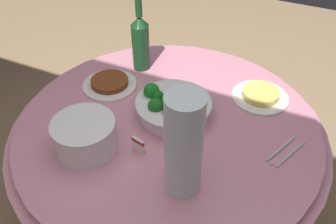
{
  "coord_description": "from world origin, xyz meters",
  "views": [
    {
      "loc": [
        -0.42,
        0.9,
        1.64
      ],
      "look_at": [
        0.0,
        0.0,
        0.79
      ],
      "focal_mm": 39.13,
      "sensor_mm": 36.0,
      "label": 1
    }
  ],
  "objects_px": {
    "decorative_fruit_vase": "(183,148)",
    "serving_tongs": "(284,153)",
    "label_placard_front": "(138,144)",
    "food_plate_noodles": "(260,96)",
    "wine_bottle": "(140,41)",
    "food_plate_stir_fry": "(110,83)",
    "plate_stack": "(85,136)",
    "broccoli_bowl": "(174,105)"
  },
  "relations": [
    {
      "from": "plate_stack",
      "to": "food_plate_stir_fry",
      "type": "relative_size",
      "value": 0.95
    },
    {
      "from": "food_plate_noodles",
      "to": "food_plate_stir_fry",
      "type": "distance_m",
      "value": 0.6
    },
    {
      "from": "decorative_fruit_vase",
      "to": "food_plate_noodles",
      "type": "distance_m",
      "value": 0.55
    },
    {
      "from": "broccoli_bowl",
      "to": "serving_tongs",
      "type": "xyz_separation_m",
      "value": [
        -0.41,
        0.02,
        -0.04
      ]
    },
    {
      "from": "wine_bottle",
      "to": "label_placard_front",
      "type": "xyz_separation_m",
      "value": [
        -0.23,
        0.45,
        -0.1
      ]
    },
    {
      "from": "serving_tongs",
      "to": "food_plate_noodles",
      "type": "xyz_separation_m",
      "value": [
        0.15,
        -0.25,
        0.01
      ]
    },
    {
      "from": "broccoli_bowl",
      "to": "wine_bottle",
      "type": "height_order",
      "value": "wine_bottle"
    },
    {
      "from": "serving_tongs",
      "to": "label_placard_front",
      "type": "relative_size",
      "value": 2.99
    },
    {
      "from": "wine_bottle",
      "to": "label_placard_front",
      "type": "distance_m",
      "value": 0.51
    },
    {
      "from": "food_plate_noodles",
      "to": "food_plate_stir_fry",
      "type": "relative_size",
      "value": 1.0
    },
    {
      "from": "food_plate_stir_fry",
      "to": "serving_tongs",
      "type": "bearing_deg",
      "value": 173.97
    },
    {
      "from": "serving_tongs",
      "to": "food_plate_noodles",
      "type": "height_order",
      "value": "food_plate_noodles"
    },
    {
      "from": "wine_bottle",
      "to": "label_placard_front",
      "type": "relative_size",
      "value": 6.11
    },
    {
      "from": "food_plate_noodles",
      "to": "label_placard_front",
      "type": "relative_size",
      "value": 4.0
    },
    {
      "from": "serving_tongs",
      "to": "wine_bottle",
      "type": "bearing_deg",
      "value": -20.91
    },
    {
      "from": "serving_tongs",
      "to": "food_plate_noodles",
      "type": "relative_size",
      "value": 0.75
    },
    {
      "from": "broccoli_bowl",
      "to": "wine_bottle",
      "type": "xyz_separation_m",
      "value": [
        0.26,
        -0.23,
        0.08
      ]
    },
    {
      "from": "broccoli_bowl",
      "to": "plate_stack",
      "type": "distance_m",
      "value": 0.34
    },
    {
      "from": "wine_bottle",
      "to": "food_plate_noodles",
      "type": "height_order",
      "value": "wine_bottle"
    },
    {
      "from": "plate_stack",
      "to": "wine_bottle",
      "type": "xyz_separation_m",
      "value": [
        0.06,
        -0.51,
        0.07
      ]
    },
    {
      "from": "decorative_fruit_vase",
      "to": "serving_tongs",
      "type": "xyz_separation_m",
      "value": [
        -0.26,
        -0.26,
        -0.16
      ]
    },
    {
      "from": "wine_bottle",
      "to": "serving_tongs",
      "type": "xyz_separation_m",
      "value": [
        -0.67,
        0.26,
        -0.12
      ]
    },
    {
      "from": "serving_tongs",
      "to": "food_plate_stir_fry",
      "type": "bearing_deg",
      "value": -6.03
    },
    {
      "from": "broccoli_bowl",
      "to": "wine_bottle",
      "type": "relative_size",
      "value": 0.83
    },
    {
      "from": "broccoli_bowl",
      "to": "food_plate_noodles",
      "type": "relative_size",
      "value": 1.27
    },
    {
      "from": "wine_bottle",
      "to": "decorative_fruit_vase",
      "type": "relative_size",
      "value": 0.99
    },
    {
      "from": "decorative_fruit_vase",
      "to": "food_plate_noodles",
      "type": "xyz_separation_m",
      "value": [
        -0.11,
        -0.52,
        -0.15
      ]
    },
    {
      "from": "serving_tongs",
      "to": "food_plate_stir_fry",
      "type": "xyz_separation_m",
      "value": [
        0.72,
        -0.08,
        0.01
      ]
    },
    {
      "from": "decorative_fruit_vase",
      "to": "serving_tongs",
      "type": "relative_size",
      "value": 2.06
    },
    {
      "from": "plate_stack",
      "to": "food_plate_stir_fry",
      "type": "xyz_separation_m",
      "value": [
        0.11,
        -0.33,
        -0.04
      ]
    },
    {
      "from": "food_plate_noodles",
      "to": "label_placard_front",
      "type": "distance_m",
      "value": 0.54
    },
    {
      "from": "plate_stack",
      "to": "serving_tongs",
      "type": "xyz_separation_m",
      "value": [
        -0.61,
        -0.25,
        -0.05
      ]
    },
    {
      "from": "serving_tongs",
      "to": "label_placard_front",
      "type": "xyz_separation_m",
      "value": [
        0.45,
        0.19,
        0.03
      ]
    },
    {
      "from": "label_placard_front",
      "to": "food_plate_stir_fry",
      "type": "bearing_deg",
      "value": -44.09
    },
    {
      "from": "food_plate_stir_fry",
      "to": "food_plate_noodles",
      "type": "bearing_deg",
      "value": -162.85
    },
    {
      "from": "broccoli_bowl",
      "to": "decorative_fruit_vase",
      "type": "xyz_separation_m",
      "value": [
        -0.16,
        0.29,
        0.11
      ]
    },
    {
      "from": "plate_stack",
      "to": "food_plate_noodles",
      "type": "bearing_deg",
      "value": -132.49
    },
    {
      "from": "serving_tongs",
      "to": "plate_stack",
      "type": "bearing_deg",
      "value": 22.44
    },
    {
      "from": "wine_bottle",
      "to": "label_placard_front",
      "type": "height_order",
      "value": "wine_bottle"
    },
    {
      "from": "decorative_fruit_vase",
      "to": "serving_tongs",
      "type": "height_order",
      "value": "decorative_fruit_vase"
    },
    {
      "from": "serving_tongs",
      "to": "label_placard_front",
      "type": "bearing_deg",
      "value": 23.54
    },
    {
      "from": "plate_stack",
      "to": "label_placard_front",
      "type": "relative_size",
      "value": 3.82
    }
  ]
}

